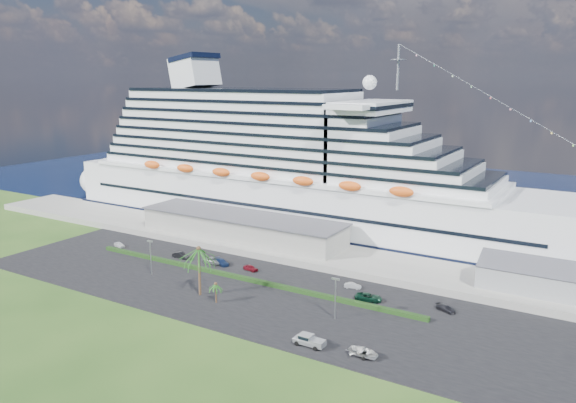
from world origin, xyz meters
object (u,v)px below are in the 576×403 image
Objects in this scene: parked_car_3 at (221,262)px; pickup_truck at (309,340)px; cruise_ship at (296,173)px; boat_trailer at (364,351)px.

pickup_truck is (39.27, -26.30, 0.38)m from parked_car_3.
cruise_ship is at bearing 121.97° from pickup_truck.
cruise_ship reaches higher than boat_trailer.
pickup_truck is 9.78m from boat_trailer.
boat_trailer reaches higher than parked_car_3.
boat_trailer is at bearing 6.18° from pickup_truck.
cruise_ship is at bearing 127.90° from boat_trailer.
cruise_ship is 33.12× the size of boat_trailer.
parked_car_3 is (3.38, -42.02, -15.86)m from cruise_ship.
cruise_ship is 82.02m from pickup_truck.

